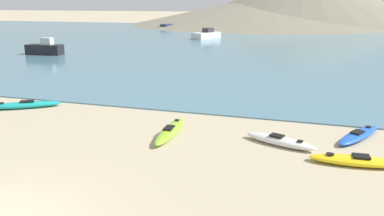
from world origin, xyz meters
name	(u,v)px	position (x,y,z in m)	size (l,w,h in m)	color
bay_water	(254,40)	(0.00, 45.19, 0.03)	(160.00, 70.00, 0.06)	teal
far_hill_left	(264,10)	(-3.29, 85.77, 3.15)	(62.08, 62.08, 6.29)	gray
kayak_on_sand_0	(24,105)	(-6.26, 8.73, 0.16)	(3.32, 2.38, 0.36)	teal
kayak_on_sand_1	(170,131)	(1.81, 7.23, 0.16)	(0.70, 3.21, 0.36)	#8CCC2D
kayak_on_sand_2	(356,161)	(8.35, 6.27, 0.14)	(2.87, 0.89, 0.33)	yellow
kayak_on_sand_3	(280,141)	(5.95, 7.33, 0.16)	(2.70, 1.51, 0.35)	white
kayak_on_sand_5	(359,135)	(8.74, 8.89, 0.13)	(2.04, 2.89, 0.31)	blue
moored_boat_0	(45,49)	(-17.51, 25.06, 0.63)	(3.56, 1.60, 1.62)	black
moored_boat_1	(173,26)	(-18.31, 64.40, 0.49)	(4.08, 5.32, 0.87)	navy
moored_boat_2	(206,35)	(-6.79, 45.72, 0.56)	(3.56, 4.66, 1.43)	white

